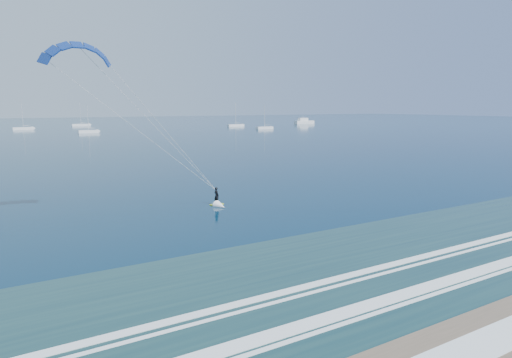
{
  "coord_description": "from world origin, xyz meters",
  "views": [
    {
      "loc": [
        -22.42,
        -11.92,
        11.2
      ],
      "look_at": [
        1.25,
        26.94,
        3.85
      ],
      "focal_mm": 32.0,
      "sensor_mm": 36.0,
      "label": 1
    }
  ],
  "objects_px": {
    "kitesurfer_rig": "(153,125)",
    "sailboat_3": "(89,131)",
    "sailboat_4": "(81,125)",
    "sailboat_2": "(23,128)",
    "sailboat_5": "(236,125)",
    "motor_yacht": "(304,122)",
    "sailboat_6": "(265,128)"
  },
  "relations": [
    {
      "from": "kitesurfer_rig",
      "to": "sailboat_3",
      "type": "relative_size",
      "value": 1.72
    },
    {
      "from": "kitesurfer_rig",
      "to": "sailboat_4",
      "type": "xyz_separation_m",
      "value": [
        33.84,
        220.87,
        -8.6
      ]
    },
    {
      "from": "sailboat_2",
      "to": "sailboat_5",
      "type": "height_order",
      "value": "sailboat_5"
    },
    {
      "from": "motor_yacht",
      "to": "sailboat_2",
      "type": "relative_size",
      "value": 1.1
    },
    {
      "from": "sailboat_3",
      "to": "sailboat_6",
      "type": "xyz_separation_m",
      "value": [
        78.56,
        -11.28,
        -0.0
      ]
    },
    {
      "from": "kitesurfer_rig",
      "to": "sailboat_5",
      "type": "bearing_deg",
      "value": 58.83
    },
    {
      "from": "sailboat_4",
      "to": "sailboat_6",
      "type": "height_order",
      "value": "sailboat_4"
    },
    {
      "from": "motor_yacht",
      "to": "sailboat_6",
      "type": "distance_m",
      "value": 68.33
    },
    {
      "from": "motor_yacht",
      "to": "sailboat_6",
      "type": "bearing_deg",
      "value": -143.16
    },
    {
      "from": "sailboat_3",
      "to": "sailboat_4",
      "type": "height_order",
      "value": "sailboat_4"
    },
    {
      "from": "sailboat_2",
      "to": "sailboat_6",
      "type": "bearing_deg",
      "value": -28.36
    },
    {
      "from": "sailboat_5",
      "to": "sailboat_6",
      "type": "distance_m",
      "value": 30.96
    },
    {
      "from": "sailboat_3",
      "to": "sailboat_6",
      "type": "relative_size",
      "value": 0.98
    },
    {
      "from": "sailboat_4",
      "to": "kitesurfer_rig",
      "type": "bearing_deg",
      "value": -98.71
    },
    {
      "from": "sailboat_5",
      "to": "sailboat_6",
      "type": "height_order",
      "value": "sailboat_5"
    },
    {
      "from": "sailboat_5",
      "to": "sailboat_2",
      "type": "bearing_deg",
      "value": 167.31
    },
    {
      "from": "sailboat_5",
      "to": "sailboat_4",
      "type": "bearing_deg",
      "value": 144.78
    },
    {
      "from": "sailboat_2",
      "to": "sailboat_5",
      "type": "distance_m",
      "value": 102.99
    },
    {
      "from": "kitesurfer_rig",
      "to": "sailboat_5",
      "type": "xyz_separation_m",
      "value": [
        103.74,
        171.52,
        -8.6
      ]
    },
    {
      "from": "sailboat_2",
      "to": "sailboat_5",
      "type": "bearing_deg",
      "value": -12.69
    },
    {
      "from": "motor_yacht",
      "to": "sailboat_4",
      "type": "distance_m",
      "value": 129.43
    },
    {
      "from": "kitesurfer_rig",
      "to": "sailboat_6",
      "type": "bearing_deg",
      "value": 53.91
    },
    {
      "from": "sailboat_2",
      "to": "sailboat_5",
      "type": "xyz_separation_m",
      "value": [
        100.47,
        -22.62,
        0.01
      ]
    },
    {
      "from": "sailboat_6",
      "to": "sailboat_4",
      "type": "bearing_deg",
      "value": 130.53
    },
    {
      "from": "sailboat_2",
      "to": "sailboat_6",
      "type": "relative_size",
      "value": 1.03
    },
    {
      "from": "motor_yacht",
      "to": "sailboat_6",
      "type": "height_order",
      "value": "sailboat_6"
    },
    {
      "from": "sailboat_6",
      "to": "sailboat_5",
      "type": "bearing_deg",
      "value": 87.66
    },
    {
      "from": "sailboat_2",
      "to": "sailboat_6",
      "type": "xyz_separation_m",
      "value": [
        99.21,
        -53.55,
        -0.0
      ]
    },
    {
      "from": "sailboat_3",
      "to": "sailboat_6",
      "type": "distance_m",
      "value": 79.37
    },
    {
      "from": "motor_yacht",
      "to": "sailboat_5",
      "type": "height_order",
      "value": "sailboat_5"
    },
    {
      "from": "sailboat_6",
      "to": "sailboat_3",
      "type": "bearing_deg",
      "value": 171.83
    },
    {
      "from": "sailboat_3",
      "to": "sailboat_5",
      "type": "height_order",
      "value": "sailboat_5"
    }
  ]
}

